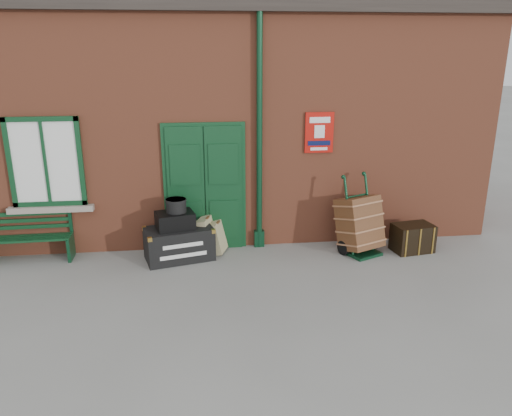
{
  "coord_description": "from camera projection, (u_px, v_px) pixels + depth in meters",
  "views": [
    {
      "loc": [
        -0.42,
        -6.95,
        3.43
      ],
      "look_at": [
        0.49,
        0.6,
        1.0
      ],
      "focal_mm": 35.0,
      "sensor_mm": 36.0,
      "label": 1
    }
  ],
  "objects": [
    {
      "name": "strongbox",
      "position": [
        175.0,
        220.0,
        8.33
      ],
      "size": [
        0.71,
        0.58,
        0.28
      ],
      "primitive_type": "cube",
      "rotation": [
        0.0,
        0.0,
        0.25
      ],
      "color": "black",
      "rests_on": "houdini_trunk"
    },
    {
      "name": "porter_trolley",
      "position": [
        359.0,
        224.0,
        8.67
      ],
      "size": [
        0.89,
        0.91,
        1.36
      ],
      "rotation": [
        0.0,
        0.0,
        0.42
      ],
      "color": "#0C331D",
      "rests_on": "ground"
    },
    {
      "name": "houdini_trunk",
      "position": [
        179.0,
        244.0,
        8.46
      ],
      "size": [
        1.23,
        0.87,
        0.56
      ],
      "primitive_type": "cube",
      "rotation": [
        0.0,
        0.0,
        0.25
      ],
      "color": "black",
      "rests_on": "ground"
    },
    {
      "name": "station_building",
      "position": [
        216.0,
        113.0,
        10.31
      ],
      "size": [
        10.3,
        4.3,
        4.36
      ],
      "color": "#9F4F33",
      "rests_on": "ground"
    },
    {
      "name": "bench",
      "position": [
        30.0,
        236.0,
        8.41
      ],
      "size": [
        1.36,
        0.45,
        0.84
      ],
      "rotation": [
        0.0,
        0.0,
        0.03
      ],
      "color": "#0F381C",
      "rests_on": "ground"
    },
    {
      "name": "suitcase_front",
      "position": [
        217.0,
        237.0,
        8.75
      ],
      "size": [
        0.39,
        0.47,
        0.56
      ],
      "primitive_type": "cube",
      "rotation": [
        0.0,
        -0.22,
        -0.33
      ],
      "color": "tan",
      "rests_on": "ground"
    },
    {
      "name": "ground",
      "position": [
        229.0,
        283.0,
        7.66
      ],
      "size": [
        80.0,
        80.0,
        0.0
      ],
      "primitive_type": "plane",
      "color": "gray",
      "rests_on": "ground"
    },
    {
      "name": "suitcase_back",
      "position": [
        207.0,
        235.0,
        8.71
      ],
      "size": [
        0.42,
        0.52,
        0.65
      ],
      "primitive_type": "cube",
      "rotation": [
        0.0,
        -0.18,
        -0.33
      ],
      "color": "tan",
      "rests_on": "ground"
    },
    {
      "name": "dark_trunk",
      "position": [
        413.0,
        238.0,
        8.81
      ],
      "size": [
        0.74,
        0.54,
        0.49
      ],
      "primitive_type": "cube",
      "rotation": [
        0.0,
        0.0,
        0.15
      ],
      "color": "black",
      "rests_on": "ground"
    },
    {
      "name": "hatbox",
      "position": [
        176.0,
        205.0,
        8.28
      ],
      "size": [
        0.41,
        0.41,
        0.22
      ],
      "primitive_type": "cylinder",
      "rotation": [
        0.0,
        0.0,
        0.25
      ],
      "color": "black",
      "rests_on": "strongbox"
    }
  ]
}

